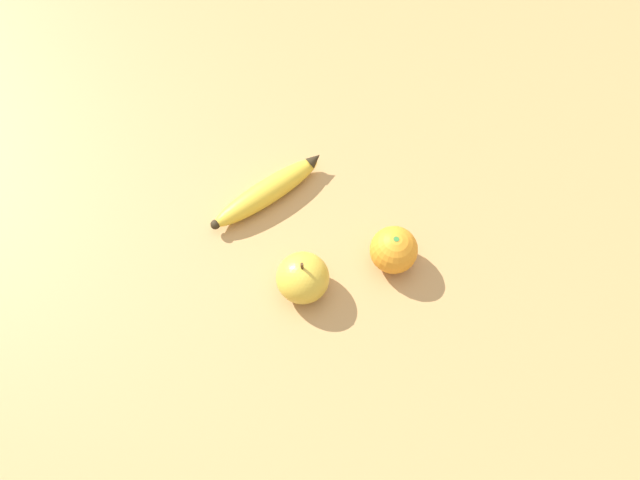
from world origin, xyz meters
The scene contains 4 objects.
ground_plane centered at (0.00, 0.00, 0.00)m, with size 3.00×3.00×0.00m, color tan.
banana centered at (-0.16, 0.01, 0.02)m, with size 0.21×0.10×0.04m.
orange centered at (-0.02, -0.16, 0.04)m, with size 0.07×0.07×0.07m.
apple centered at (-0.16, -0.15, 0.04)m, with size 0.08×0.08×0.08m.
Camera 1 is at (-0.26, -0.50, 0.87)m, focal length 35.00 mm.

